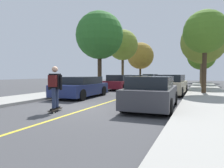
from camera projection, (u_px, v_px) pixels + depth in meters
name	position (u px, v px, depth m)	size (l,w,h in m)	color
ground	(87.00, 109.00, 8.48)	(80.00, 80.00, 0.00)	#424244
sidewalk_left	(6.00, 101.00, 10.40)	(2.64, 56.00, 0.14)	#9E9B93
sidewalk_right	(216.00, 117.00, 6.55)	(2.64, 56.00, 0.14)	#9E9B93
center_line	(121.00, 98.00, 12.14)	(0.12, 39.20, 0.01)	gold
parked_car_left_nearest	(81.00, 87.00, 12.63)	(2.10, 4.29, 1.29)	navy
parked_car_left_near	(120.00, 82.00, 18.74)	(1.97, 4.06, 1.37)	maroon
parked_car_left_far	(139.00, 80.00, 24.90)	(1.88, 4.41, 1.31)	#1E5B33
parked_car_left_farthest	(150.00, 79.00, 30.55)	(1.98, 4.72, 1.42)	#BCAD89
parked_car_right_nearest	(152.00, 93.00, 8.55)	(2.02, 4.20, 1.37)	#38383D
parked_car_right_near	(171.00, 85.00, 14.37)	(2.06, 4.71, 1.41)	#BCAD89
street_tree_left_nearest	(100.00, 35.00, 19.50)	(4.61, 4.61, 7.38)	#3D2D1E
street_tree_left_near	(123.00, 45.00, 25.44)	(3.84, 3.84, 6.89)	#4C3823
street_tree_left_far	(140.00, 56.00, 33.17)	(4.37, 4.37, 6.49)	#3D2D1E
street_tree_right_nearest	(205.00, 32.00, 13.77)	(2.94, 2.94, 5.70)	#3D2D1E
street_tree_right_near	(203.00, 42.00, 20.29)	(4.45, 4.45, 6.80)	brown
street_tree_right_far	(202.00, 49.00, 26.59)	(3.62, 3.62, 6.44)	brown
street_tree_right_farthest	(202.00, 56.00, 32.52)	(4.42, 4.42, 6.40)	#3D2D1E
fire_hydrant	(89.00, 86.00, 16.57)	(0.20, 0.20, 0.70)	#B2140F
skateboard	(55.00, 110.00, 7.81)	(0.41, 0.87, 0.10)	black
skateboarder	(55.00, 85.00, 7.73)	(0.58, 0.70, 1.66)	black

